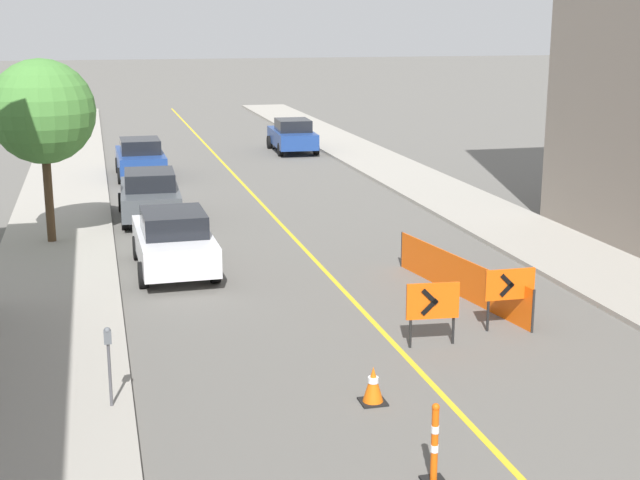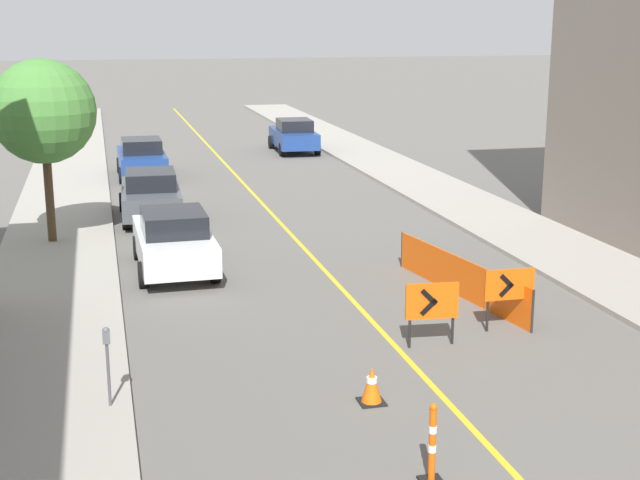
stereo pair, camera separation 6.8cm
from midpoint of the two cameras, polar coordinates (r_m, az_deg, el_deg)
name	(u,v)px [view 2 (the right image)]	position (r m, az deg, el deg)	size (l,w,h in m)	color
lane_stripe	(252,192)	(33.12, -4.33, 3.07)	(0.12, 66.18, 0.01)	gold
sidewalk_left	(65,199)	(32.68, -15.96, 2.52)	(3.11, 66.18, 0.12)	#9E998E
sidewalk_right	(422,183)	(34.84, 6.58, 3.65)	(3.11, 66.18, 0.12)	#9E998E
traffic_cone_third	(372,385)	(15.01, 3.46, -9.25)	(0.43, 0.43, 0.64)	black
delineator_post_rear	(432,449)	(12.62, 7.35, -13.10)	(0.32, 0.32, 1.17)	black
arrow_barricade_primary	(432,303)	(17.44, 7.29, -4.04)	(1.05, 0.16, 1.28)	#EF560C
arrow_barricade_secondary	(509,287)	(18.61, 12.12, -2.96)	(1.08, 0.10, 1.29)	#EF560C
safety_mesh_fence	(460,277)	(20.78, 9.02, -2.34)	(0.96, 5.47, 0.92)	#EF560C
parked_car_curb_near	(174,240)	(22.77, -9.25, -0.03)	(1.94, 4.33, 1.59)	silver
parked_car_curb_mid	(151,194)	(28.92, -10.71, 2.88)	(1.95, 4.36, 1.59)	#474C51
parked_car_curb_far	(142,158)	(36.79, -11.29, 5.18)	(1.94, 4.31, 1.59)	navy
parked_car_opposite_side	(294,135)	(43.22, -1.64, 6.71)	(1.99, 4.37, 1.59)	navy
parking_meter_near_curb	(107,350)	(14.75, -13.34, -6.89)	(0.12, 0.11, 1.35)	#4C4C51
street_tree_left_near	(43,112)	(25.77, -17.23, 7.84)	(2.88, 2.88, 5.09)	#4C3823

